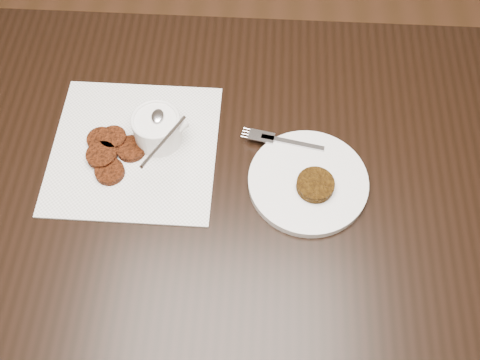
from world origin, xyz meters
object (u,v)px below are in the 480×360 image
(table, at_px, (230,279))
(plate_with_patty, at_px, (308,180))
(sauce_ramekin, at_px, (155,118))
(napkin, at_px, (134,149))

(table, distance_m, plate_with_patty, 0.42)
(table, height_order, plate_with_patty, plate_with_patty)
(plate_with_patty, bearing_deg, sauce_ramekin, 163.61)
(napkin, xyz_separation_m, plate_with_patty, (0.33, -0.06, 0.01))
(table, distance_m, napkin, 0.44)
(sauce_ramekin, distance_m, plate_with_patty, 0.31)
(plate_with_patty, bearing_deg, table, -158.96)
(napkin, bearing_deg, table, -31.67)
(table, relative_size, sauce_ramekin, 11.83)
(napkin, distance_m, plate_with_patty, 0.34)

